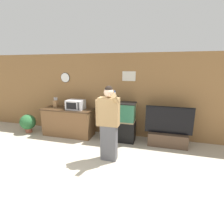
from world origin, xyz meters
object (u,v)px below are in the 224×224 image
(tv_on_stand, at_px, (168,135))
(potted_plant, at_px, (28,122))
(microwave, at_px, (76,105))
(knife_block, at_px, (56,104))
(person_standing, at_px, (108,123))
(aquarium_on_stand, at_px, (119,122))
(counter_island, at_px, (68,122))

(tv_on_stand, relative_size, potted_plant, 2.06)
(microwave, height_order, tv_on_stand, microwave)
(knife_block, xyz_separation_m, person_standing, (2.18, -1.19, -0.09))
(knife_block, distance_m, person_standing, 2.49)
(knife_block, relative_size, potted_plant, 0.54)
(knife_block, relative_size, aquarium_on_stand, 0.29)
(tv_on_stand, distance_m, person_standing, 1.92)
(aquarium_on_stand, relative_size, person_standing, 0.66)
(person_standing, bearing_deg, counter_island, 146.54)
(knife_block, xyz_separation_m, tv_on_stand, (3.58, -0.02, -0.69))
(aquarium_on_stand, bearing_deg, knife_block, 179.88)
(microwave, height_order, knife_block, knife_block)
(microwave, xyz_separation_m, person_standing, (1.43, -1.15, -0.10))
(aquarium_on_stand, bearing_deg, counter_island, -178.06)
(counter_island, bearing_deg, aquarium_on_stand, 1.94)
(knife_block, distance_m, tv_on_stand, 3.64)
(microwave, relative_size, person_standing, 0.30)
(microwave, bearing_deg, knife_block, 176.83)
(counter_island, height_order, microwave, microwave)
(counter_island, relative_size, tv_on_stand, 1.28)
(tv_on_stand, xyz_separation_m, person_standing, (-1.40, -1.18, 0.61))
(microwave, xyz_separation_m, aquarium_on_stand, (1.39, 0.04, -0.45))
(potted_plant, bearing_deg, person_standing, -16.95)
(potted_plant, bearing_deg, aquarium_on_stand, 4.07)
(aquarium_on_stand, height_order, potted_plant, aquarium_on_stand)
(tv_on_stand, bearing_deg, microwave, -179.53)
(microwave, xyz_separation_m, knife_block, (-0.75, 0.04, -0.02))
(aquarium_on_stand, height_order, tv_on_stand, aquarium_on_stand)
(person_standing, distance_m, potted_plant, 3.37)
(microwave, bearing_deg, counter_island, -175.99)
(counter_island, distance_m, knife_block, 0.74)
(tv_on_stand, relative_size, person_standing, 0.72)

